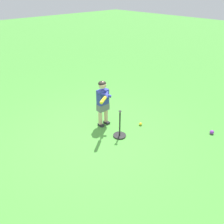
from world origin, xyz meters
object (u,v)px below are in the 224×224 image
play_ball_far_left (141,124)px  play_ball_near_batter (212,132)px  child_batter (103,100)px  batting_tee (120,132)px

play_ball_far_left → play_ball_near_batter: size_ratio=0.79×
child_batter → play_ball_near_batter: child_batter is taller
play_ball_far_left → batting_tee: 0.67m
play_ball_near_batter → play_ball_far_left: bearing=-56.2°
child_batter → batting_tee: child_batter is taller
child_batter → batting_tee: 0.80m
play_ball_near_batter → batting_tee: 2.04m
play_ball_far_left → batting_tee: size_ratio=0.12×
play_ball_near_batter → batting_tee: (1.54, -1.33, 0.06)m
child_batter → play_ball_far_left: 1.06m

